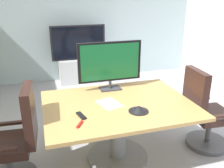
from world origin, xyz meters
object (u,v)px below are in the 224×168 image
(conference_table, at_px, (118,118))
(office_chair_right, at_px, (204,116))
(tv_monitor, at_px, (110,63))
(conference_phone, at_px, (139,109))
(office_chair_left, at_px, (16,145))
(remote_control, at_px, (81,116))
(wall_display_unit, at_px, (79,64))

(conference_table, distance_m, office_chair_right, 1.17)
(tv_monitor, distance_m, conference_phone, 0.81)
(office_chair_left, height_order, remote_control, office_chair_left)
(office_chair_left, relative_size, office_chair_right, 1.00)
(tv_monitor, bearing_deg, conference_phone, -81.60)
(remote_control, bearing_deg, wall_display_unit, 66.90)
(office_chair_left, height_order, tv_monitor, tv_monitor)
(office_chair_right, height_order, remote_control, office_chair_right)
(office_chair_right, distance_m, conference_phone, 1.08)
(office_chair_left, distance_m, tv_monitor, 1.47)
(tv_monitor, bearing_deg, office_chair_left, -155.63)
(wall_display_unit, distance_m, conference_phone, 3.21)
(tv_monitor, distance_m, remote_control, 0.91)
(conference_table, relative_size, tv_monitor, 2.04)
(wall_display_unit, bearing_deg, remote_control, -99.01)
(wall_display_unit, height_order, conference_phone, wall_display_unit)
(office_chair_right, xyz_separation_m, tv_monitor, (-1.12, 0.56, 0.65))
(remote_control, bearing_deg, conference_phone, -20.35)
(office_chair_left, bearing_deg, tv_monitor, 118.02)
(remote_control, bearing_deg, office_chair_left, 155.48)
(conference_phone, bearing_deg, office_chair_right, 10.06)
(tv_monitor, relative_size, conference_phone, 3.82)
(office_chair_left, bearing_deg, conference_phone, 85.17)
(wall_display_unit, bearing_deg, office_chair_right, -69.31)
(office_chair_right, xyz_separation_m, remote_control, (-1.63, -0.11, 0.30))
(wall_display_unit, height_order, remote_control, wall_display_unit)
(wall_display_unit, bearing_deg, conference_phone, -87.77)
(wall_display_unit, xyz_separation_m, remote_control, (-0.49, -3.12, 0.32))
(office_chair_left, height_order, office_chair_right, same)
(office_chair_right, xyz_separation_m, wall_display_unit, (-1.14, 3.01, -0.01))
(office_chair_right, height_order, wall_display_unit, wall_display_unit)
(office_chair_right, bearing_deg, conference_table, 89.81)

